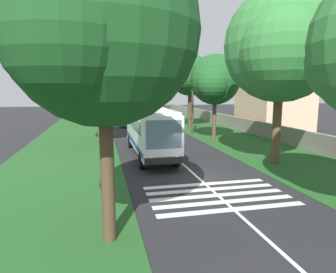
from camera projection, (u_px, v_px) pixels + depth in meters
ground at (196, 175)px, 18.00m from camera, size 160.00×160.00×0.00m
grass_verge_left at (74, 140)px, 30.66m from camera, size 120.00×8.00×0.04m
grass_verge_right at (224, 134)px, 34.23m from camera, size 120.00×8.00×0.04m
centre_line at (153, 137)px, 32.45m from camera, size 110.00×0.16×0.01m
coach_bus at (149, 128)px, 23.23m from camera, size 11.16×2.62×3.73m
zebra_crossing at (218, 195)px, 14.64m from camera, size 4.05×6.80×0.01m
trailing_car_0 at (126, 122)px, 41.80m from camera, size 4.30×1.78×1.43m
trailing_car_1 at (122, 117)px, 48.75m from camera, size 4.30×1.78×1.43m
trailing_minibus_0 at (137, 107)px, 59.78m from camera, size 6.00×2.14×2.53m
roadside_tree_left_0 at (99, 37)px, 9.45m from camera, size 7.27×6.04×9.92m
roadside_tree_left_1 at (98, 88)px, 67.60m from camera, size 5.71×4.77×7.82m
roadside_tree_left_2 at (95, 79)px, 75.21m from camera, size 7.28×6.17×11.03m
roadside_tree_left_3 at (95, 63)px, 27.63m from camera, size 8.22×6.84×11.06m
roadside_tree_left_4 at (96, 70)px, 47.01m from camera, size 8.42×7.00×11.83m
roadside_tree_right_0 at (277, 49)px, 19.83m from camera, size 9.31×7.51×11.70m
roadside_tree_right_1 at (214, 81)px, 29.45m from camera, size 5.72×4.96×8.52m
roadside_tree_right_2 at (189, 76)px, 39.85m from camera, size 6.65×5.50×9.70m
roadside_tree_right_3 at (147, 80)px, 69.36m from camera, size 5.79×4.80×9.85m
utility_pole at (193, 101)px, 33.76m from camera, size 0.24×1.40×7.27m
roadside_wall at (233, 122)px, 39.66m from camera, size 70.00×0.40×1.59m
roadside_building at (273, 101)px, 38.71m from camera, size 9.08×7.38×7.24m
pedestrian at (104, 149)px, 21.33m from camera, size 0.34×0.34×1.69m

